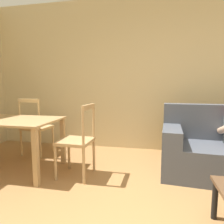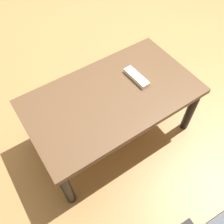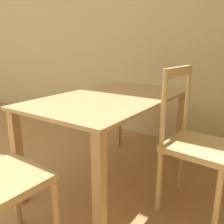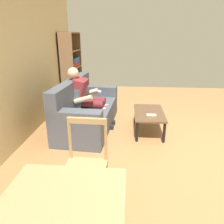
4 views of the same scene
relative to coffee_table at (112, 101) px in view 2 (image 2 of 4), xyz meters
The scene contains 3 objects.
ground_plane 1.11m from the coffee_table, 137.47° to the right, with size 8.82×8.82×0.00m, color #9E7042.
coffee_table is the anchor object (origin of this frame).
tv_remote 0.19m from the coffee_table, behind, with size 0.05×0.17×0.02m, color white.
Camera 2 is at (1.24, 1.40, 1.38)m, focal length 38.93 mm.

